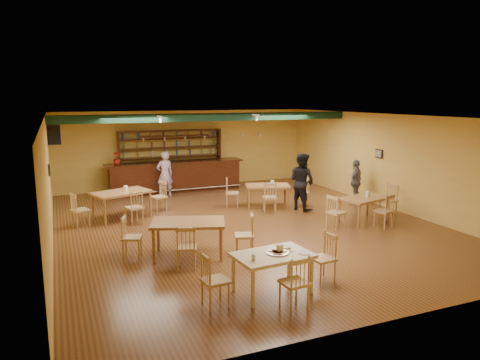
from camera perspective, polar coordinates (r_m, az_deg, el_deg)
name	(u,v)px	position (r m, az deg, el deg)	size (l,w,h in m)	color
floor	(245,224)	(12.69, 0.61, -5.60)	(12.00, 12.00, 0.00)	#582E19
ceiling_beam	(211,117)	(14.82, -3.64, 7.97)	(10.00, 0.30, 0.25)	black
track_rail_left	(153,115)	(14.93, -11.02, 8.08)	(0.05, 2.50, 0.05)	white
track_rail_right	(244,114)	(15.88, 0.49, 8.40)	(0.05, 2.50, 0.05)	white
ac_unit	(54,134)	(15.46, -22.55, 5.36)	(0.34, 0.70, 0.48)	white
picture_left	(49,170)	(12.35, -23.08, 1.19)	(0.04, 0.34, 0.28)	black
picture_right	(379,154)	(15.34, 17.24, 3.22)	(0.04, 0.34, 0.28)	black
bar_counter	(176,176)	(17.13, -8.18, 0.45)	(5.17, 0.85, 1.13)	#33130A
back_bar_hutch	(171,159)	(17.65, -8.74, 2.62)	(4.00, 0.40, 2.28)	#33130A
poinsettia	(117,158)	(16.63, -15.40, 2.65)	(0.26, 0.26, 0.46)	#A0190E
dining_table_a	(122,205)	(13.65, -14.77, -3.07)	(1.60, 0.96, 0.80)	#925B33
dining_table_b	(267,196)	(14.67, 3.51, -1.99)	(1.41, 0.84, 0.70)	#925B33
dining_table_c	(189,239)	(10.17, -6.56, -7.41)	(1.61, 0.96, 0.80)	#925B33
dining_table_d	(363,210)	(13.30, 15.41, -3.63)	(1.43, 0.86, 0.71)	#925B33
near_table	(272,273)	(8.33, 4.13, -11.72)	(1.38, 0.89, 0.74)	beige
pizza_tray	(277,253)	(8.24, 4.78, -9.18)	(0.40, 0.40, 0.01)	silver
parmesan_shaker	(254,257)	(7.88, 1.73, -9.73)	(0.07, 0.07, 0.11)	#EAE5C6
napkin_stack	(284,247)	(8.51, 5.66, -8.50)	(0.20, 0.15, 0.03)	white
pizza_server	(283,250)	(8.34, 5.54, -8.88)	(0.32, 0.09, 0.00)	silver
side_plate	(304,253)	(8.28, 8.17, -9.16)	(0.22, 0.22, 0.01)	white
patron_bar	(165,174)	(16.16, -9.52, 0.72)	(0.59, 0.39, 1.63)	#80499F
patron_right_a	(302,181)	(14.24, 7.84, -0.17)	(0.88, 0.69, 1.81)	black
patron_right_b	(356,181)	(15.49, 14.49, -0.18)	(0.87, 0.36, 1.48)	slate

